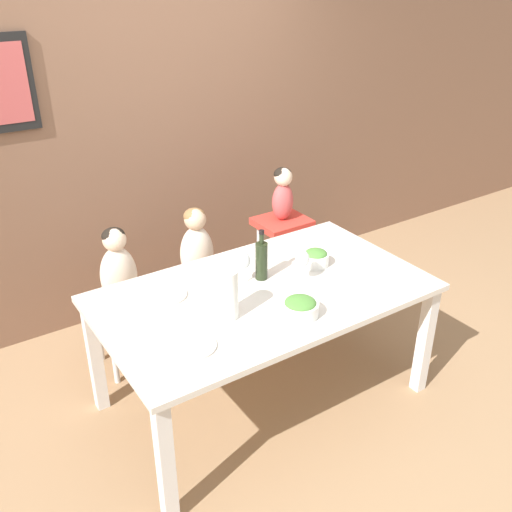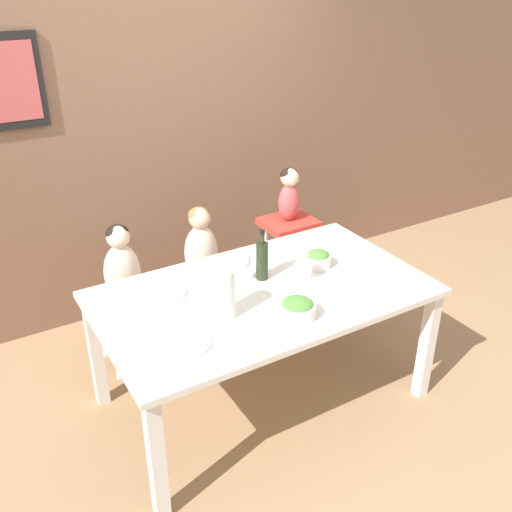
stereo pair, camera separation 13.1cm
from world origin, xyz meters
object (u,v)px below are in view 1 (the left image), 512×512
Objects in this scene: dinner_plate_front_left at (193,346)px; chair_right_highchair at (282,241)px; chair_far_left at (124,313)px; wine_bottle at (261,260)px; person_baby_right at (283,192)px; salad_bowl_large at (300,307)px; wine_glass_far at (243,261)px; salad_bowl_small at (316,258)px; person_child_left at (118,267)px; person_child_center at (196,246)px; chair_far_center at (199,289)px; dinner_plate_back_left at (167,295)px; wine_glass_near at (302,260)px; paper_towel_roll at (227,294)px.

chair_right_highchair is at bearing 39.05° from dinner_plate_front_left.
chair_far_left is 1.24m from chair_right_highchair.
wine_bottle is at bearing -46.04° from chair_far_left.
person_baby_right is 1.99× the size of salad_bowl_large.
salad_bowl_small is at bearing -6.48° from wine_glass_far.
person_child_left is 0.54m from person_child_center.
chair_far_center is 0.79m from dinner_plate_back_left.
chair_far_center is 1.21m from dinner_plate_front_left.
wine_glass_near is (0.25, -0.80, 0.50)m from chair_far_center.
wine_glass_far is 0.89× the size of dinner_plate_front_left.
wine_glass_far reaches higher than salad_bowl_small.
person_baby_right is at bearing 58.34° from salad_bowl_large.
salad_bowl_large is at bearing -48.25° from dinner_plate_back_left.
wine_bottle is at bearing -12.52° from dinner_plate_back_left.
person_child_center is 2.61× the size of wine_glass_far.
paper_towel_roll is 0.76m from salad_bowl_small.
salad_bowl_small is at bearing -10.37° from dinner_plate_back_left.
wine_glass_far is (0.25, 0.25, 0.00)m from paper_towel_roll.
chair_right_highchair is 1.62m from dinner_plate_front_left.
chair_far_left is at bearing -179.95° from person_baby_right.
chair_far_left is 0.93× the size of person_child_left.
person_child_left is at bearing 180.00° from person_child_center.
salad_bowl_large and salad_bowl_small have the same top height.
salad_bowl_small is (0.73, 0.19, -0.08)m from paper_towel_roll.
wine_glass_near is (0.79, -0.80, 0.50)m from chair_far_left.
chair_far_center is at bearing 71.94° from paper_towel_roll.
wine_glass_far is 0.89× the size of dinner_plate_back_left.
wine_glass_near is 0.36m from salad_bowl_large.
person_child_center is 1.08m from salad_bowl_large.
wine_glass_near is (-0.44, -0.80, -0.05)m from person_baby_right.
wine_glass_near is at bearing -30.04° from wine_glass_far.
dinner_plate_back_left is at bearing 167.48° from wine_bottle.
salad_bowl_large reaches higher than chair_right_highchair.
dinner_plate_front_left is 0.50m from dinner_plate_back_left.
person_baby_right is (1.23, 0.00, 0.56)m from chair_far_left.
paper_towel_roll is at bearing -73.98° from chair_far_left.
wine_glass_near is (0.54, 0.08, 0.00)m from paper_towel_roll.
person_child_center reaches higher than chair_far_left.
wine_glass_near is at bearing -118.88° from person_baby_right.
wine_bottle is (0.62, -0.64, 0.16)m from person_child_left.
salad_bowl_small reaches higher than dinner_plate_front_left.
chair_far_center is 1.56× the size of wine_bottle.
person_baby_right reaches higher than salad_bowl_small.
paper_towel_roll is 1.41× the size of salad_bowl_large.
dinner_plate_back_left is at bearing 131.75° from salad_bowl_large.
person_child_center is (-0.69, 0.00, 0.15)m from chair_right_highchair.
wine_glass_near reaches higher than salad_bowl_large.
person_child_center is 3.25× the size of salad_bowl_small.
dinner_plate_back_left reaches higher than chair_right_highchair.
wine_bottle is 1.38× the size of dinner_plate_back_left.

